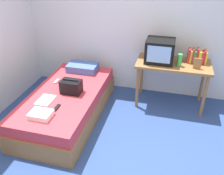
# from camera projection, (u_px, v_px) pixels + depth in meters

# --- Properties ---
(ground_plane) EXTENTS (8.00, 8.00, 0.00)m
(ground_plane) POSITION_uv_depth(u_px,v_px,m) (104.00, 163.00, 2.99)
(ground_plane) COLOR #2D4784
(wall_back) EXTENTS (5.20, 0.10, 2.60)m
(wall_back) POSITION_uv_depth(u_px,v_px,m) (137.00, 20.00, 4.02)
(wall_back) COLOR silver
(wall_back) RESTS_ON ground
(bed) EXTENTS (1.00, 2.00, 0.46)m
(bed) POSITION_uv_depth(u_px,v_px,m) (67.00, 104.00, 3.74)
(bed) COLOR olive
(bed) RESTS_ON ground
(desk) EXTENTS (1.16, 0.60, 0.77)m
(desk) POSITION_uv_depth(u_px,v_px,m) (173.00, 68.00, 3.83)
(desk) COLOR olive
(desk) RESTS_ON ground
(tv) EXTENTS (0.44, 0.39, 0.36)m
(tv) POSITION_uv_depth(u_px,v_px,m) (160.00, 51.00, 3.74)
(tv) COLOR black
(tv) RESTS_ON desk
(water_bottle) EXTENTS (0.07, 0.07, 0.19)m
(water_bottle) POSITION_uv_depth(u_px,v_px,m) (180.00, 60.00, 3.63)
(water_bottle) COLOR green
(water_bottle) RESTS_ON desk
(book_row) EXTENTS (0.29, 0.16, 0.24)m
(book_row) POSITION_uv_depth(u_px,v_px,m) (197.00, 56.00, 3.74)
(book_row) COLOR #B72D33
(book_row) RESTS_ON desk
(picture_frame) EXTENTS (0.11, 0.02, 0.17)m
(picture_frame) POSITION_uv_depth(u_px,v_px,m) (197.00, 64.00, 3.55)
(picture_frame) COLOR olive
(picture_frame) RESTS_ON desk
(pillow) EXTENTS (0.52, 0.34, 0.12)m
(pillow) POSITION_uv_depth(u_px,v_px,m) (83.00, 67.00, 4.22)
(pillow) COLOR #4766AD
(pillow) RESTS_ON bed
(handbag) EXTENTS (0.30, 0.20, 0.22)m
(handbag) POSITION_uv_depth(u_px,v_px,m) (71.00, 87.00, 3.55)
(handbag) COLOR black
(handbag) RESTS_ON bed
(magazine) EXTENTS (0.21, 0.29, 0.01)m
(magazine) POSITION_uv_depth(u_px,v_px,m) (45.00, 100.00, 3.41)
(magazine) COLOR white
(magazine) RESTS_ON bed
(remote_dark) EXTENTS (0.04, 0.16, 0.02)m
(remote_dark) POSITION_uv_depth(u_px,v_px,m) (57.00, 108.00, 3.23)
(remote_dark) COLOR black
(remote_dark) RESTS_ON bed
(remote_silver) EXTENTS (0.04, 0.14, 0.02)m
(remote_silver) POSITION_uv_depth(u_px,v_px,m) (57.00, 81.00, 3.88)
(remote_silver) COLOR #B7B7BC
(remote_silver) RESTS_ON bed
(folded_towel) EXTENTS (0.28, 0.22, 0.07)m
(folded_towel) POSITION_uv_depth(u_px,v_px,m) (41.00, 115.00, 3.05)
(folded_towel) COLOR white
(folded_towel) RESTS_ON bed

